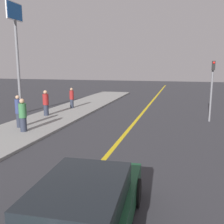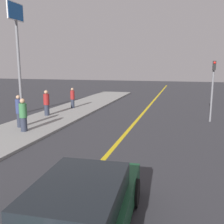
{
  "view_description": "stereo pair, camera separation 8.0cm",
  "coord_description": "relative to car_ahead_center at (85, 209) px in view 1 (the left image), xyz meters",
  "views": [
    {
      "loc": [
        2.65,
        2.64,
        3.46
      ],
      "look_at": [
        -0.32,
        13.42,
        1.38
      ],
      "focal_mm": 40.0,
      "sensor_mm": 36.0,
      "label": 1
    },
    {
      "loc": [
        2.73,
        2.66,
        3.46
      ],
      "look_at": [
        -0.32,
        13.42,
        1.38
      ],
      "focal_mm": 40.0,
      "sensor_mm": 36.0,
      "label": 2
    }
  ],
  "objects": [
    {
      "name": "pedestrian_far_standing",
      "position": [
        -6.98,
        10.6,
        0.35
      ],
      "size": [
        0.39,
        0.39,
        1.72
      ],
      "color": "#282D3D",
      "rests_on": "sidewalk_left"
    },
    {
      "name": "roadside_sign",
      "position": [
        -9.47,
        11.31,
        4.91
      ],
      "size": [
        0.2,
        1.69,
        7.72
      ],
      "color": "slate",
      "rests_on": "ground_plane"
    },
    {
      "name": "pedestrian_mid_group",
      "position": [
        -6.7,
        7.24,
        0.39
      ],
      "size": [
        0.33,
        0.33,
        1.77
      ],
      "color": "#282D3D",
      "rests_on": "sidewalk_left"
    },
    {
      "name": "pedestrian_by_sign",
      "position": [
        -6.58,
        13.88,
        0.3
      ],
      "size": [
        0.33,
        0.33,
        1.6
      ],
      "color": "#282D3D",
      "rests_on": "sidewalk_left"
    },
    {
      "name": "pedestrian_near_curb",
      "position": [
        -5.95,
        6.55,
        0.34
      ],
      "size": [
        0.39,
        0.39,
        1.71
      ],
      "color": "#282D3D",
      "rests_on": "sidewalk_left"
    },
    {
      "name": "sidewalk_left",
      "position": [
        -6.32,
        9.97,
        -0.57
      ],
      "size": [
        3.67,
        33.72,
        0.12
      ],
      "color": "gray",
      "rests_on": "ground_plane"
    },
    {
      "name": "road_center_line",
      "position": [
        -0.9,
        11.11,
        -0.62
      ],
      "size": [
        0.2,
        60.0,
        0.01
      ],
      "color": "gold",
      "rests_on": "ground_plane"
    },
    {
      "name": "car_ahead_center",
      "position": [
        0.0,
        0.0,
        0.0
      ],
      "size": [
        2.17,
        4.4,
        1.28
      ],
      "rotation": [
        0.0,
        0.0,
        0.06
      ],
      "color": "#144728",
      "rests_on": "ground_plane"
    },
    {
      "name": "traffic_light",
      "position": [
        3.58,
        12.12,
        1.69
      ],
      "size": [
        0.18,
        0.4,
        3.74
      ],
      "color": "slate",
      "rests_on": "ground_plane"
    }
  ]
}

